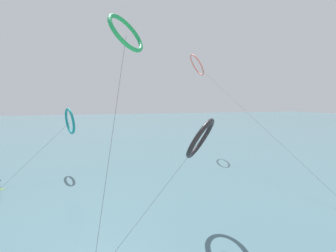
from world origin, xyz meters
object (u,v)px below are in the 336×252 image
Objects in this scene: kite_coral at (197,65)px; kite_teal at (70,121)px; kite_emerald at (126,33)px; kite_charcoal at (200,138)px.

kite_coral reaches higher than kite_teal.
kite_emerald is (-19.34, -31.06, -2.82)m from kite_coral.
kite_coral is 36.70m from kite_emerald.
kite_emerald is (6.84, -21.62, 8.52)m from kite_teal.
kite_coral reaches higher than kite_charcoal.
kite_teal is (-26.18, -9.45, -11.35)m from kite_coral.
kite_teal is 0.87× the size of kite_charcoal.
kite_teal is at bearing 61.54° from kite_emerald.
kite_coral is at bearing -91.62° from kite_teal.
kite_coral is 2.03× the size of kite_emerald.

